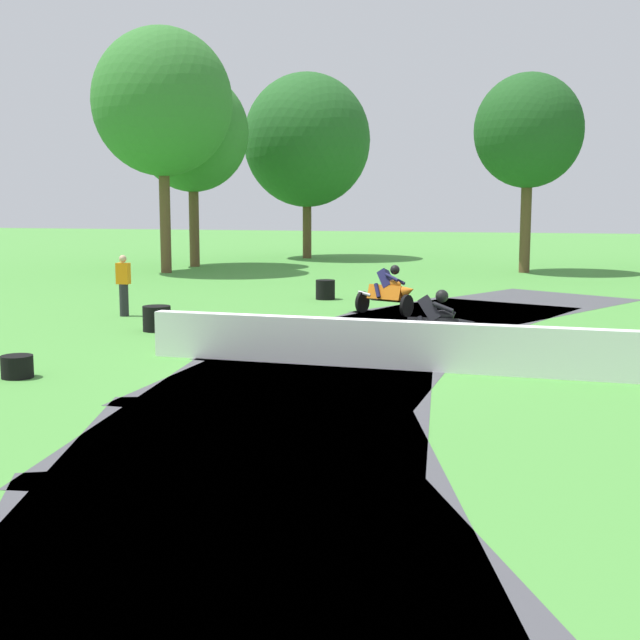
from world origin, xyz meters
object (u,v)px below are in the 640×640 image
motorcycle_lead_orange (389,291)px  tire_stack_mid_b (17,367)px  track_marshal (124,286)px  motorcycle_chase_black (437,326)px  tire_stack_near (325,290)px  tire_stack_mid_a (157,318)px

motorcycle_lead_orange → tire_stack_mid_b: size_ratio=3.09×
motorcycle_lead_orange → tire_stack_mid_b: (-5.22, -9.75, -0.43)m
motorcycle_lead_orange → track_marshal: track_marshal is taller
motorcycle_chase_black → tire_stack_near: size_ratio=2.83×
motorcycle_chase_black → track_marshal: bearing=154.1°
motorcycle_lead_orange → tire_stack_near: bearing=128.9°
tire_stack_mid_b → motorcycle_chase_black: bearing=27.2°
motorcycle_chase_black → tire_stack_mid_a: (-6.80, 1.97, -0.34)m
motorcycle_lead_orange → tire_stack_mid_b: 11.07m
tire_stack_mid_a → track_marshal: 2.97m
tire_stack_mid_a → tire_stack_mid_b: 5.62m
motorcycle_lead_orange → track_marshal: size_ratio=1.07×
track_marshal → motorcycle_chase_black: bearing=-25.9°
tire_stack_mid_b → track_marshal: bearing=101.6°
motorcycle_lead_orange → motorcycle_chase_black: bearing=-73.2°
motorcycle_lead_orange → motorcycle_chase_black: (1.85, -6.11, 0.01)m
motorcycle_lead_orange → tire_stack_mid_a: size_ratio=2.63×
tire_stack_mid_b → motorcycle_lead_orange: bearing=61.8°
tire_stack_mid_b → track_marshal: (-1.61, 7.85, 0.62)m
motorcycle_lead_orange → motorcycle_chase_black: size_ratio=1.03×
motorcycle_lead_orange → tire_stack_mid_a: 6.46m
tire_stack_mid_b → tire_stack_near: bearing=77.5°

